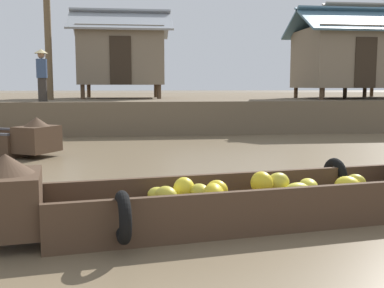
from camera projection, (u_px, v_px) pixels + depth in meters
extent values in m
plane|color=#726047|center=(235.00, 158.00, 10.42)|extent=(300.00, 300.00, 0.00)
cube|color=brown|center=(175.00, 106.00, 24.84)|extent=(160.00, 20.00, 1.10)
cube|color=#473323|center=(248.00, 217.00, 5.50)|extent=(4.72, 1.74, 0.12)
cube|color=#473323|center=(233.00, 188.00, 5.94)|extent=(4.57, 0.77, 0.38)
cube|color=#473323|center=(266.00, 207.00, 5.00)|extent=(4.57, 0.77, 0.38)
cube|color=#473323|center=(7.00, 203.00, 4.74)|extent=(0.79, 0.99, 0.60)
cone|color=#473323|center=(5.00, 164.00, 4.69)|extent=(0.64, 0.64, 0.20)
cube|color=#473323|center=(166.00, 200.00, 5.20)|extent=(0.34, 0.98, 0.05)
torus|color=black|center=(335.00, 177.00, 6.46)|extent=(0.20, 0.53, 0.52)
torus|color=black|center=(123.00, 217.00, 4.46)|extent=(0.20, 0.53, 0.52)
ellipsoid|color=yellow|center=(184.00, 189.00, 5.40)|extent=(0.35, 0.35, 0.28)
ellipsoid|color=gold|center=(278.00, 183.00, 5.57)|extent=(0.33, 0.26, 0.24)
ellipsoid|color=gold|center=(166.00, 196.00, 5.13)|extent=(0.34, 0.35, 0.22)
ellipsoid|color=gold|center=(355.00, 183.00, 6.01)|extent=(0.33, 0.31, 0.22)
ellipsoid|color=yellow|center=(308.00, 186.00, 5.78)|extent=(0.22, 0.30, 0.18)
ellipsoid|color=yellow|center=(297.00, 192.00, 5.42)|extent=(0.36, 0.25, 0.22)
ellipsoid|color=gold|center=(200.00, 192.00, 5.30)|extent=(0.29, 0.35, 0.19)
ellipsoid|color=yellow|center=(214.00, 196.00, 5.12)|extent=(0.34, 0.33, 0.22)
ellipsoid|color=yellow|center=(158.00, 195.00, 5.27)|extent=(0.34, 0.34, 0.18)
ellipsoid|color=yellow|center=(213.00, 196.00, 5.06)|extent=(0.26, 0.35, 0.28)
ellipsoid|color=yellow|center=(262.00, 183.00, 5.48)|extent=(0.36, 0.37, 0.27)
ellipsoid|color=yellow|center=(217.00, 191.00, 5.29)|extent=(0.34, 0.33, 0.24)
ellipsoid|color=yellow|center=(348.00, 186.00, 5.77)|extent=(0.40, 0.42, 0.25)
cube|color=#473323|center=(37.00, 139.00, 10.45)|extent=(1.05, 1.12, 0.58)
cone|color=#473323|center=(36.00, 122.00, 10.40)|extent=(0.77, 0.77, 0.20)
cylinder|color=#4C3826|center=(83.00, 92.00, 17.65)|extent=(0.16, 0.16, 0.55)
cylinder|color=#4C3826|center=(159.00, 92.00, 18.01)|extent=(0.16, 0.16, 0.55)
cylinder|color=#4C3826|center=(89.00, 91.00, 20.13)|extent=(0.16, 0.16, 0.55)
cylinder|color=#4C3826|center=(156.00, 91.00, 20.49)|extent=(0.16, 0.16, 0.55)
cube|color=#7A6B56|center=(121.00, 57.00, 18.90)|extent=(3.29, 2.92, 2.22)
cube|color=#2D2319|center=(121.00, 60.00, 17.46)|extent=(0.80, 0.04, 1.80)
cube|color=#9399A0|center=(120.00, 19.00, 18.00)|extent=(3.99, 1.95, 0.99)
cube|color=#9399A0|center=(121.00, 24.00, 19.44)|extent=(3.99, 1.95, 0.99)
cylinder|color=#4C3826|center=(322.00, 94.00, 16.84)|extent=(0.16, 0.16, 0.42)
cylinder|color=#4C3826|center=(296.00, 93.00, 19.49)|extent=(0.16, 0.16, 0.42)
cylinder|color=#4C3826|center=(365.00, 93.00, 19.87)|extent=(0.16, 0.16, 0.42)
cube|color=#7A6B56|center=(346.00, 59.00, 18.19)|extent=(3.44, 3.09, 2.24)
cube|color=#2D2319|center=(366.00, 63.00, 16.67)|extent=(0.80, 0.04, 1.80)
cube|color=slate|center=(357.00, 19.00, 17.25)|extent=(4.14, 2.03, 1.09)
cube|color=slate|center=(339.00, 24.00, 18.78)|extent=(4.14, 2.03, 1.09)
cylinder|color=#4C3826|center=(345.00, 87.00, 18.90)|extent=(0.16, 0.16, 0.88)
cylinder|color=#4C3826|center=(323.00, 87.00, 21.08)|extent=(0.16, 0.16, 0.88)
cube|color=#7A6B56|center=(378.00, 50.00, 20.04)|extent=(4.28, 2.61, 2.31)
cube|color=gray|center=(372.00, 18.00, 20.50)|extent=(4.98, 1.78, 0.99)
cylinder|color=#4C3826|center=(372.00, 88.00, 21.62)|extent=(0.16, 0.16, 0.77)
cylinder|color=brown|center=(47.00, 8.00, 16.52)|extent=(0.24, 0.24, 6.44)
cylinder|color=#332D28|center=(43.00, 90.00, 14.94)|extent=(0.28, 0.28, 0.75)
cylinder|color=#384C70|center=(42.00, 68.00, 14.86)|extent=(0.34, 0.34, 0.60)
sphere|color=#9E7556|center=(41.00, 55.00, 14.81)|extent=(0.22, 0.22, 0.22)
cone|color=tan|center=(41.00, 51.00, 14.79)|extent=(0.44, 0.44, 0.14)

